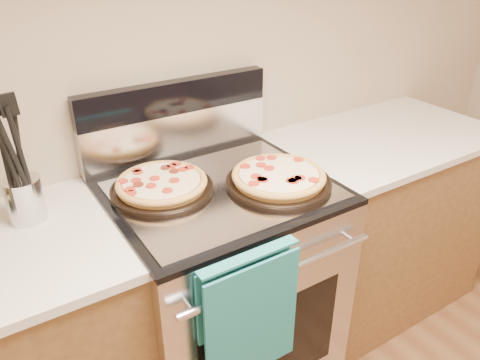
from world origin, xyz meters
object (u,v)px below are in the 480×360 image
pepperoni_pizza_back (162,185)px  utensil_crock (25,200)px  pepperoni_pizza_front (279,178)px  range_body (221,291)px

pepperoni_pizza_back → utensil_crock: bearing=168.3°
pepperoni_pizza_back → utensil_crock: 0.42m
pepperoni_pizza_front → range_body: bearing=149.5°
range_body → pepperoni_pizza_front: pepperoni_pizza_front is taller
pepperoni_pizza_back → range_body: bearing=-21.3°
range_body → pepperoni_pizza_back: (-0.18, 0.07, 0.50)m
range_body → pepperoni_pizza_front: 0.54m
pepperoni_pizza_front → utensil_crock: 0.82m
pepperoni_pizza_back → utensil_crock: (-0.41, 0.09, 0.03)m
pepperoni_pizza_back → utensil_crock: utensil_crock is taller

